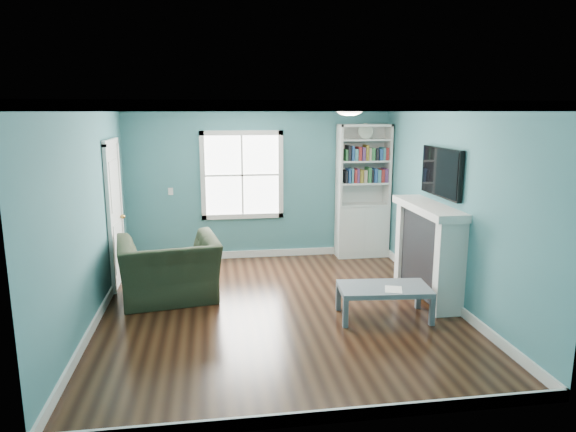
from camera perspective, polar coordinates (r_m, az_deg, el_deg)
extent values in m
plane|color=black|center=(6.74, -0.98, -10.38)|extent=(5.00, 5.00, 0.00)
plane|color=teal|center=(8.82, -3.15, 3.63)|extent=(4.50, 0.00, 4.50)
plane|color=teal|center=(3.97, 3.75, -6.36)|extent=(4.50, 0.00, 4.50)
plane|color=teal|center=(6.47, -21.17, -0.07)|extent=(0.00, 5.00, 5.00)
plane|color=teal|center=(7.02, 17.52, 1.03)|extent=(0.00, 5.00, 5.00)
plane|color=white|center=(6.24, -1.06, 12.32)|extent=(5.00, 5.00, 0.00)
cube|color=white|center=(9.06, -3.05, -4.17)|extent=(4.50, 0.03, 0.12)
cube|color=white|center=(4.53, 3.48, -21.40)|extent=(4.50, 0.03, 0.12)
cube|color=white|center=(6.81, -20.27, -10.33)|extent=(0.03, 5.00, 0.12)
cube|color=white|center=(7.33, 16.82, -8.54)|extent=(0.03, 5.00, 0.12)
cube|color=white|center=(8.71, -3.23, 11.85)|extent=(4.50, 0.04, 0.08)
cube|color=white|center=(3.80, 3.94, 12.12)|extent=(4.50, 0.04, 0.08)
cube|color=white|center=(6.35, -21.84, 11.13)|extent=(0.04, 5.00, 0.08)
cube|color=white|center=(6.90, 18.02, 11.37)|extent=(0.04, 5.00, 0.08)
cube|color=white|center=(8.77, -5.12, 4.55)|extent=(1.24, 0.01, 1.34)
cube|color=white|center=(8.74, -9.45, 4.41)|extent=(0.08, 0.06, 1.50)
cube|color=white|center=(8.82, -0.81, 4.63)|extent=(0.08, 0.06, 1.50)
cube|color=white|center=(8.87, -5.03, -0.02)|extent=(1.40, 0.06, 0.08)
cube|color=white|center=(8.69, -5.20, 9.19)|extent=(1.40, 0.06, 0.08)
cube|color=white|center=(8.75, -5.11, 4.54)|extent=(1.24, 0.03, 0.03)
cube|color=white|center=(8.75, -5.11, 4.54)|extent=(0.03, 0.03, 1.34)
cube|color=silver|center=(9.11, 8.19, -1.65)|extent=(0.90, 0.35, 0.90)
cube|color=silver|center=(8.80, 5.71, 5.55)|extent=(0.04, 0.35, 1.40)
cube|color=silver|center=(9.05, 11.02, 5.56)|extent=(0.04, 0.35, 1.40)
cube|color=silver|center=(9.08, 8.10, 5.67)|extent=(0.90, 0.02, 1.40)
cube|color=silver|center=(8.87, 8.53, 9.93)|extent=(0.90, 0.35, 0.04)
cube|color=silver|center=(9.02, 8.28, 1.26)|extent=(0.84, 0.33, 0.03)
cube|color=silver|center=(8.96, 8.35, 3.65)|extent=(0.84, 0.33, 0.03)
cube|color=silver|center=(8.91, 8.42, 6.07)|extent=(0.84, 0.33, 0.03)
cube|color=silver|center=(8.88, 8.49, 8.38)|extent=(0.84, 0.33, 0.03)
cube|color=black|center=(8.92, 8.41, 4.43)|extent=(0.70, 0.25, 0.22)
cube|color=#264C8C|center=(8.88, 8.48, 6.86)|extent=(0.70, 0.25, 0.22)
cylinder|color=beige|center=(8.83, 8.61, 9.30)|extent=(0.26, 0.06, 0.26)
cube|color=black|center=(7.28, 15.37, -4.13)|extent=(0.30, 1.20, 1.10)
cube|color=black|center=(7.33, 15.14, -5.64)|extent=(0.22, 0.65, 0.70)
cube|color=silver|center=(6.69, 17.52, -5.65)|extent=(0.36, 0.16, 1.20)
cube|color=silver|center=(7.87, 13.28, -2.85)|extent=(0.36, 0.16, 1.20)
cube|color=silver|center=(7.12, 15.35, 0.90)|extent=(0.44, 1.58, 0.10)
cube|color=black|center=(7.11, 16.67, 4.69)|extent=(0.06, 1.10, 0.65)
cube|color=silver|center=(7.87, -18.69, 0.02)|extent=(0.04, 0.80, 2.05)
cube|color=white|center=(7.43, -19.21, -0.67)|extent=(0.05, 0.08, 2.13)
cube|color=white|center=(8.30, -18.10, 0.64)|extent=(0.05, 0.08, 2.13)
cube|color=white|center=(7.73, -19.13, 7.78)|extent=(0.05, 0.98, 0.08)
sphere|color=#BF8C3F|center=(8.16, -17.89, -0.06)|extent=(0.07, 0.07, 0.07)
ellipsoid|color=white|center=(6.52, 6.86, 11.68)|extent=(0.34, 0.34, 0.15)
cylinder|color=white|center=(6.52, 6.87, 12.08)|extent=(0.38, 0.38, 0.03)
cube|color=white|center=(8.80, -12.91, 2.69)|extent=(0.08, 0.01, 0.12)
imported|color=#232B1B|center=(7.12, -13.13, -4.66)|extent=(1.42, 1.04, 1.13)
cube|color=#505860|center=(6.21, 6.41, -10.72)|extent=(0.07, 0.07, 0.34)
cube|color=#505860|center=(6.46, 15.72, -10.19)|extent=(0.07, 0.07, 0.34)
cube|color=#505860|center=(6.71, 5.63, -8.97)|extent=(0.07, 0.07, 0.34)
cube|color=#505860|center=(6.94, 14.27, -8.56)|extent=(0.07, 0.07, 0.34)
cube|color=#506067|center=(6.49, 10.64, -7.95)|extent=(1.15, 0.70, 0.06)
cube|color=white|center=(6.40, 11.65, -7.99)|extent=(0.27, 0.31, 0.00)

